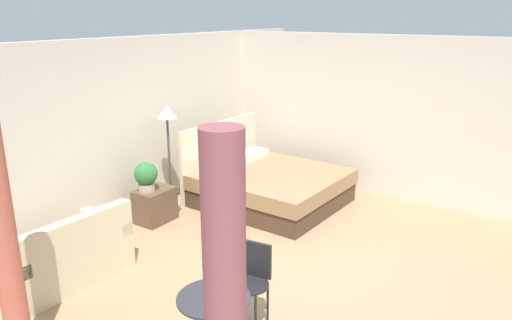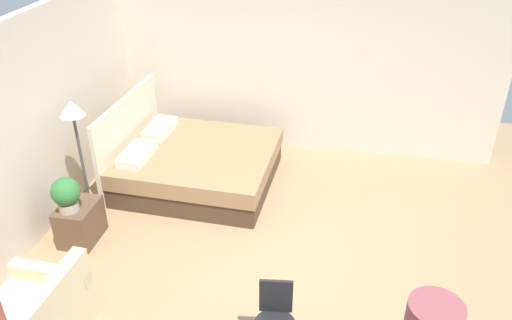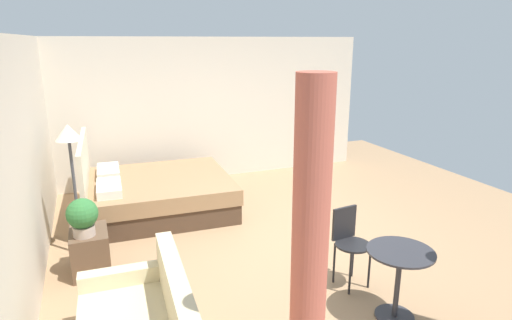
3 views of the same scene
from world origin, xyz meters
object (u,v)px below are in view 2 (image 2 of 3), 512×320
at_px(cafe_chair_near_window, 275,315).
at_px(bed, 194,163).
at_px(nightstand, 80,222).
at_px(floor_lamp, 75,124).
at_px(potted_plant, 66,194).

bearing_deg(cafe_chair_near_window, bed, 29.99).
xyz_separation_m(nightstand, floor_lamp, (0.45, 0.10, 1.08)).
relative_size(bed, floor_lamp, 1.34).
xyz_separation_m(nightstand, cafe_chair_near_window, (-1.26, -2.56, 0.28)).
bearing_deg(cafe_chair_near_window, potted_plant, 65.98).
height_order(bed, potted_plant, bed).
distance_m(floor_lamp, cafe_chair_near_window, 3.27).
xyz_separation_m(floor_lamp, cafe_chair_near_window, (-1.71, -2.67, -0.80)).
bearing_deg(bed, nightstand, 147.90).
distance_m(bed, floor_lamp, 1.83).
bearing_deg(potted_plant, nightstand, -19.72).
xyz_separation_m(bed, floor_lamp, (-1.08, 1.06, 1.03)).
height_order(floor_lamp, cafe_chair_near_window, floor_lamp).
relative_size(nightstand, cafe_chair_near_window, 0.65).
bearing_deg(bed, cafe_chair_near_window, -150.01).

